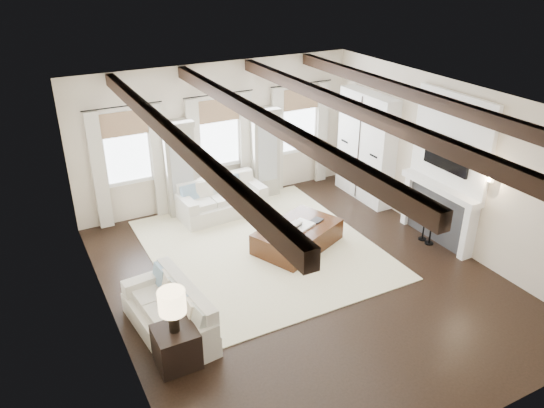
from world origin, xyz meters
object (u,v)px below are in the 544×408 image
sofa_back (221,200)px  sofa_left (172,314)px  ottoman (297,237)px  side_table_front (176,347)px  side_table_back (176,198)px

sofa_back → sofa_left: size_ratio=1.01×
sofa_back → ottoman: bearing=-69.3°
sofa_back → side_table_front: 4.72m
sofa_left → side_table_front: 0.72m
ottoman → side_table_back: side_table_back is taller
sofa_back → sofa_left: (-2.23, -3.37, -0.00)m
sofa_back → ottoman: size_ratio=1.15×
sofa_left → side_table_back: bearing=70.8°
sofa_left → side_table_front: (-0.17, -0.70, -0.03)m
side_table_front → side_table_back: 4.98m
sofa_left → ottoman: bearing=23.9°
sofa_back → sofa_left: bearing=-123.4°
side_table_front → sofa_left: bearing=76.4°
sofa_back → side_table_front: size_ratio=3.34×
sofa_left → side_table_back: 4.27m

